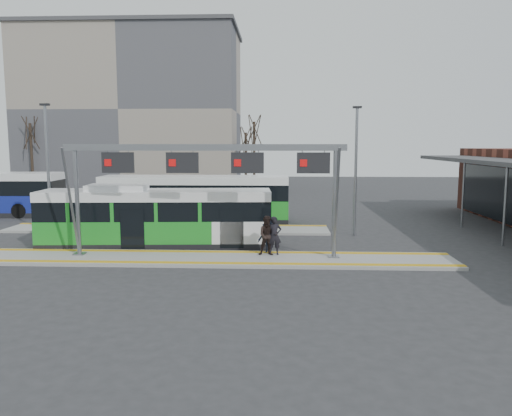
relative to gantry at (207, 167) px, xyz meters
The scene contains 17 objects.
ground 4.32m from the gantry, 36.20° to the right, with size 120.00×120.00×0.00m, color #2D2D30.
platform_main 4.25m from the gantry, 36.20° to the right, with size 22.00×3.00×0.15m, color gray.
platform_second 9.55m from the gantry, 115.25° to the left, with size 20.00×3.00×0.15m, color gray.
tactile_main 4.16m from the gantry, 36.20° to the right, with size 22.00×2.65×0.02m.
tactile_second 10.47m from the gantry, 112.32° to the left, with size 20.00×0.35×0.02m.
gantry is the anchor object (origin of this frame).
apartment_block 38.58m from the gantry, 110.90° to the left, with size 24.50×12.50×18.40m.
hero_bus 5.04m from the gantry, 138.53° to the left, with size 12.04×3.33×3.27m.
bg_bus_green 11.65m from the gantry, 102.53° to the left, with size 12.76×2.85×3.18m.
passenger_a 4.50m from the gantry, ahead, with size 0.66×0.44×1.82m, color black.
passenger_b 4.27m from the gantry, ahead, with size 0.91×0.71×1.87m, color black.
passenger_c 4.46m from the gantry, 16.85° to the left, with size 1.01×0.58×1.56m, color #1A212F.
tree_left 32.07m from the gantry, 90.63° to the left, with size 1.40×1.40×7.46m.
tree_mid 33.38m from the gantry, 89.11° to the left, with size 1.40×1.40×8.85m.
tree_far 37.12m from the gantry, 128.14° to the left, with size 1.40×1.40×8.52m.
lamp_west 10.69m from the gantry, 154.30° to the left, with size 0.50×0.25×7.57m.
lamp_east 10.03m from the gantry, 39.54° to the left, with size 0.50×0.25×7.49m.
Camera 1 is at (2.93, -22.48, 5.36)m, focal length 35.00 mm.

